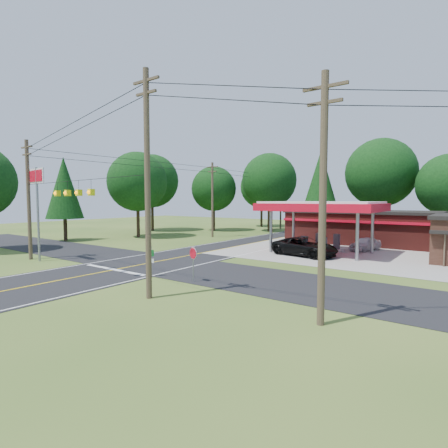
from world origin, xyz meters
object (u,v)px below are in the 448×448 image
Objects in this scene: suv_car at (305,247)px; octagonal_stop_sign at (193,256)px; big_stop_sign at (37,191)px; gas_canopy at (322,208)px; sedan_car at (365,244)px.

octagonal_stop_sign reaches higher than suv_car.
gas_canopy is at bearing 46.65° from big_stop_sign.
big_stop_sign is at bearing -172.42° from octagonal_stop_sign.
sedan_car is (3.00, 4.00, -3.60)m from gas_canopy.
octagonal_stop_sign is at bearing -175.59° from suv_car.
sedan_car is at bearing 53.13° from gas_canopy.
big_stop_sign reaches higher than suv_car.
gas_canopy reaches higher than octagonal_stop_sign.
gas_canopy is at bearing 82.88° from octagonal_stop_sign.
gas_canopy is 1.38× the size of big_stop_sign.
suv_car is 13.49m from octagonal_stop_sign.
gas_canopy is 16.36m from octagonal_stop_sign.
gas_canopy reaches higher than suv_car.
big_stop_sign reaches higher than octagonal_stop_sign.
big_stop_sign is (-20.00, -22.01, 5.12)m from sedan_car.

